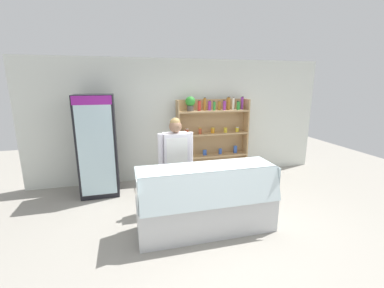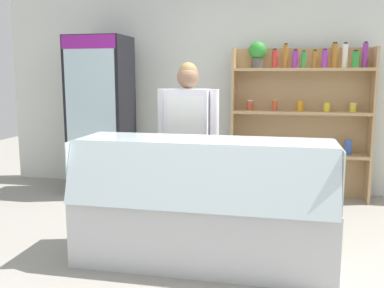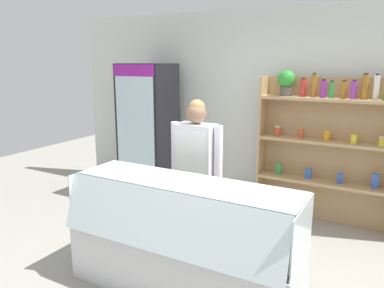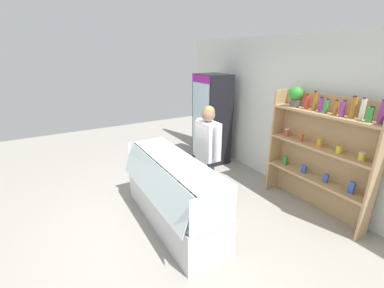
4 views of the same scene
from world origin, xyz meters
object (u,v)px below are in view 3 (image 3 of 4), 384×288
object	(u,v)px
shelving_unit	(325,140)
deli_display_case	(182,258)
drinks_fridge	(148,132)
shop_clerk	(196,162)

from	to	relation	value
shelving_unit	deli_display_case	size ratio (longest dim) A/B	0.93
deli_display_case	shelving_unit	bearing A→B (deg)	69.34
shelving_unit	deli_display_case	distance (m)	2.37
drinks_fridge	deli_display_case	distance (m)	2.53
shelving_unit	shop_clerk	xyz separation A→B (m)	(-1.09, -1.31, -0.11)
shop_clerk	deli_display_case	bearing A→B (deg)	-69.64
drinks_fridge	deli_display_case	bearing A→B (deg)	-47.71
drinks_fridge	shop_clerk	xyz separation A→B (m)	(1.35, -1.02, -0.03)
shelving_unit	shop_clerk	world-z (taller)	shelving_unit
deli_display_case	drinks_fridge	bearing A→B (deg)	132.29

